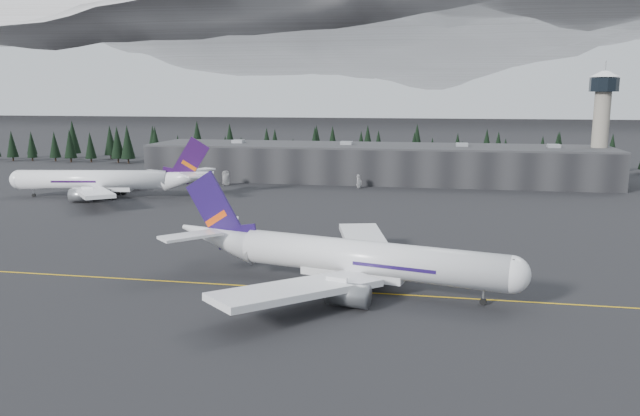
% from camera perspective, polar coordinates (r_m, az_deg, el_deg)
% --- Properties ---
extents(ground, '(1400.00, 1400.00, 0.00)m').
position_cam_1_polar(ground, '(101.31, -2.09, -7.03)').
color(ground, black).
rests_on(ground, ground).
extents(taxiline, '(400.00, 0.40, 0.02)m').
position_cam_1_polar(taxiline, '(99.45, -2.34, -7.37)').
color(taxiline, gold).
rests_on(taxiline, ground).
extents(terminal, '(160.00, 30.00, 12.60)m').
position_cam_1_polar(terminal, '(221.62, 4.99, 4.14)').
color(terminal, black).
rests_on(terminal, ground).
extents(control_tower, '(10.00, 10.00, 37.70)m').
position_cam_1_polar(control_tower, '(228.79, 24.36, 7.76)').
color(control_tower, gray).
rests_on(control_tower, ground).
extents(treeline, '(360.00, 20.00, 15.00)m').
position_cam_1_polar(treeline, '(258.18, 5.80, 5.28)').
color(treeline, black).
rests_on(treeline, ground).
extents(mountain_ridge, '(4400.00, 900.00, 420.00)m').
position_cam_1_polar(mountain_ridge, '(1094.91, 9.54, 8.69)').
color(mountain_ridge, white).
rests_on(mountain_ridge, ground).
extents(jet_main, '(58.50, 53.40, 17.46)m').
position_cam_1_polar(jet_main, '(99.37, 1.73, -4.43)').
color(jet_main, white).
rests_on(jet_main, ground).
extents(jet_parked, '(60.92, 55.80, 18.02)m').
position_cam_1_polar(jet_parked, '(194.89, -18.56, 2.42)').
color(jet_parked, white).
rests_on(jet_parked, ground).
extents(gse_vehicle_a, '(3.25, 5.34, 1.38)m').
position_cam_1_polar(gse_vehicle_a, '(211.72, -8.59, 2.24)').
color(gse_vehicle_a, silver).
rests_on(gse_vehicle_a, ground).
extents(gse_vehicle_b, '(4.84, 3.32, 1.53)m').
position_cam_1_polar(gse_vehicle_b, '(203.56, 3.60, 2.04)').
color(gse_vehicle_b, silver).
rests_on(gse_vehicle_b, ground).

